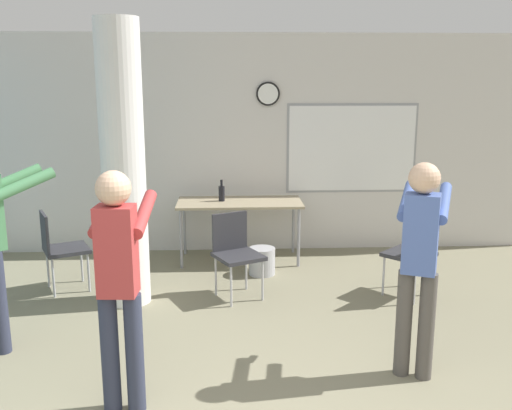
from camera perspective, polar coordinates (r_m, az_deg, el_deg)
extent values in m
cube|color=silver|center=(7.44, -1.76, 6.06)|extent=(8.00, 0.12, 2.80)
cylinder|color=black|center=(7.34, 1.20, 11.06)|extent=(0.30, 0.03, 0.30)
cylinder|color=white|center=(7.32, 1.21, 11.05)|extent=(0.26, 0.01, 0.25)
cube|color=#99999E|center=(7.56, 9.55, 5.61)|extent=(1.70, 0.01, 1.16)
cube|color=white|center=(7.55, 9.56, 5.60)|extent=(1.64, 0.02, 1.10)
cylinder|color=white|center=(5.73, -13.14, 3.78)|extent=(0.43, 0.43, 2.80)
cube|color=tan|center=(7.04, -1.67, 0.25)|extent=(1.53, 0.69, 0.03)
cylinder|color=gray|center=(6.88, -7.50, -3.40)|extent=(0.04, 0.04, 0.73)
cylinder|color=gray|center=(6.91, 4.28, -3.26)|extent=(0.04, 0.04, 0.73)
cylinder|color=gray|center=(7.43, -7.15, -2.19)|extent=(0.04, 0.04, 0.73)
cylinder|color=gray|center=(7.45, 3.75, -2.07)|extent=(0.04, 0.04, 0.73)
cylinder|color=black|center=(7.05, -3.46, 1.15)|extent=(0.08, 0.08, 0.19)
cylinder|color=black|center=(7.03, -3.47, 2.21)|extent=(0.03, 0.03, 0.08)
cylinder|color=#B2B2B7|center=(6.67, 0.60, -5.63)|extent=(0.31, 0.31, 0.32)
cube|color=#2D2D33|center=(6.45, -18.42, -4.24)|extent=(0.59, 0.59, 0.04)
cube|color=#2D2D33|center=(6.36, -20.38, -2.55)|extent=(0.20, 0.37, 0.40)
cylinder|color=#B7B7BC|center=(6.38, -16.39, -6.50)|extent=(0.02, 0.02, 0.43)
cylinder|color=#B7B7BC|center=(6.71, -17.04, -5.58)|extent=(0.02, 0.02, 0.43)
cylinder|color=#B7B7BC|center=(6.32, -19.60, -6.89)|extent=(0.02, 0.02, 0.43)
cylinder|color=#B7B7BC|center=(6.66, -20.09, -5.94)|extent=(0.02, 0.02, 0.43)
cube|color=#2D2D33|center=(6.16, 15.05, -4.78)|extent=(0.62, 0.62, 0.04)
cube|color=#2D2D33|center=(6.01, 16.87, -3.14)|extent=(0.31, 0.29, 0.40)
cylinder|color=#B7B7BC|center=(6.47, 14.31, -6.10)|extent=(0.02, 0.02, 0.43)
cylinder|color=#B7B7BC|center=(6.17, 12.64, -6.92)|extent=(0.02, 0.02, 0.43)
cylinder|color=#B7B7BC|center=(6.31, 17.16, -6.75)|extent=(0.02, 0.02, 0.43)
cylinder|color=#B7B7BC|center=(6.01, 15.59, -7.64)|extent=(0.02, 0.02, 0.43)
cube|color=#2D2D33|center=(5.89, -1.73, -5.16)|extent=(0.59, 0.59, 0.04)
cube|color=#2D2D33|center=(6.00, -2.64, -2.63)|extent=(0.37, 0.20, 0.40)
cylinder|color=#B7B7BC|center=(5.74, -2.50, -8.13)|extent=(0.02, 0.02, 0.43)
cylinder|color=#B7B7BC|center=(5.90, 0.66, -7.54)|extent=(0.02, 0.02, 0.43)
cylinder|color=#B7B7BC|center=(6.04, -4.04, -7.07)|extent=(0.02, 0.02, 0.43)
cylinder|color=#B7B7BC|center=(6.19, -0.99, -6.54)|extent=(0.02, 0.02, 0.43)
cylinder|color=#4C8C59|center=(4.97, -22.38, 1.81)|extent=(0.49, 0.42, 0.25)
cylinder|color=#4C8C59|center=(5.24, -23.43, 2.21)|extent=(0.49, 0.42, 0.25)
cylinder|color=#514C47|center=(4.56, 16.66, -11.56)|extent=(0.12, 0.12, 0.84)
cylinder|color=#514C47|center=(4.57, 14.55, -11.37)|extent=(0.12, 0.12, 0.84)
cube|color=#4C66AD|center=(4.33, 16.16, -2.76)|extent=(0.30, 0.27, 0.59)
sphere|color=#D8AD8C|center=(4.24, 16.49, 2.59)|extent=(0.23, 0.23, 0.23)
cylinder|color=#4C66AD|center=(4.51, 18.27, 0.22)|extent=(0.29, 0.52, 0.24)
cylinder|color=#4C66AD|center=(4.52, 14.87, 0.48)|extent=(0.29, 0.52, 0.24)
cube|color=white|center=(4.75, 15.18, 1.07)|extent=(0.08, 0.13, 0.04)
cylinder|color=#2D3347|center=(4.07, -12.04, -14.29)|extent=(0.12, 0.12, 0.85)
cylinder|color=#2D3347|center=(4.11, -14.39, -14.14)|extent=(0.12, 0.12, 0.85)
cube|color=#B23838|center=(3.82, -13.76, -4.48)|extent=(0.26, 0.21, 0.60)
sphere|color=#D8AD8C|center=(3.72, -14.09, 1.63)|extent=(0.23, 0.23, 0.23)
cylinder|color=#B23838|center=(3.96, -11.14, -0.83)|extent=(0.12, 0.54, 0.24)
cylinder|color=#B23838|center=(4.03, -14.92, -0.80)|extent=(0.12, 0.54, 0.24)
cube|color=white|center=(4.25, -14.05, -0.01)|extent=(0.04, 0.13, 0.04)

